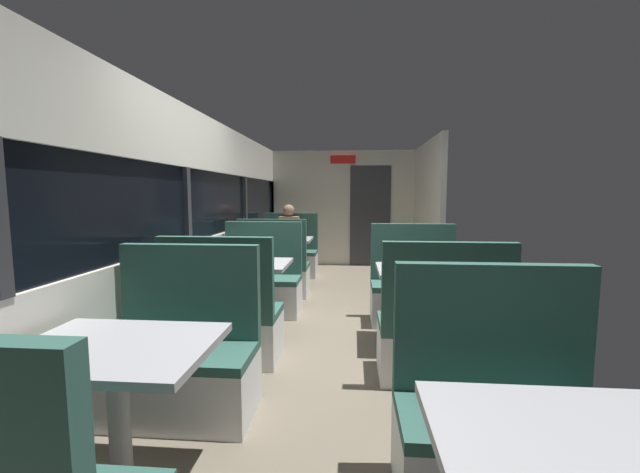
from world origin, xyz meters
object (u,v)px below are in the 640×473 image
(dining_table_mid_window, at_px, (245,272))
(dining_table_rear_aisle, at_px, (426,279))
(bench_near_window_facing_entry, at_px, (183,365))
(bench_far_window_facing_entry, at_px, (290,257))
(bench_far_window_facing_end, at_px, (275,273))
(bench_rear_aisle_facing_entry, at_px, (414,293))
(dining_table_near_window, at_px, (116,365))
(bench_mid_window_facing_end, at_px, (224,324))
(seated_passenger, at_px, (289,246))
(bench_rear_aisle_facing_end, at_px, (441,338))
(coffee_cup_primary, at_px, (417,263))
(dining_table_far_window, at_px, (283,245))
(bench_mid_window_facing_entry, at_px, (261,286))
(bench_front_aisle_facing_entry, at_px, (499,434))

(dining_table_mid_window, bearing_deg, dining_table_rear_aisle, -6.38)
(bench_near_window_facing_entry, xyz_separation_m, bench_far_window_facing_entry, (0.00, 4.44, 0.00))
(bench_far_window_facing_end, relative_size, bench_rear_aisle_facing_entry, 1.00)
(dining_table_near_window, height_order, bench_mid_window_facing_end, bench_mid_window_facing_end)
(dining_table_mid_window, xyz_separation_m, bench_far_window_facing_entry, (0.00, 2.92, -0.31))
(seated_passenger, bearing_deg, dining_table_rear_aisle, -59.59)
(dining_table_mid_window, height_order, bench_rear_aisle_facing_end, bench_rear_aisle_facing_end)
(dining_table_rear_aisle, xyz_separation_m, coffee_cup_primary, (-0.07, 0.07, 0.15))
(dining_table_far_window, bearing_deg, bench_mid_window_facing_entry, -90.00)
(bench_far_window_facing_entry, bearing_deg, coffee_cup_primary, -60.61)
(seated_passenger, xyz_separation_m, coffee_cup_primary, (1.72, -2.98, 0.25))
(bench_far_window_facing_end, bearing_deg, bench_rear_aisle_facing_entry, -29.76)
(bench_far_window_facing_end, height_order, dining_table_rear_aisle, bench_far_window_facing_end)
(dining_table_far_window, relative_size, coffee_cup_primary, 10.00)
(dining_table_far_window, distance_m, bench_rear_aisle_facing_entry, 2.50)
(bench_far_window_facing_entry, height_order, coffee_cup_primary, bench_far_window_facing_entry)
(bench_near_window_facing_entry, relative_size, dining_table_far_window, 1.22)
(dining_table_far_window, distance_m, bench_far_window_facing_entry, 0.77)
(bench_near_window_facing_entry, height_order, dining_table_mid_window, bench_near_window_facing_entry)
(bench_near_window_facing_entry, bearing_deg, bench_mid_window_facing_end, 90.00)
(bench_near_window_facing_entry, xyz_separation_m, dining_table_mid_window, (0.00, 1.52, 0.31))
(dining_table_near_window, height_order, dining_table_mid_window, same)
(bench_mid_window_facing_end, relative_size, bench_far_window_facing_entry, 1.00)
(dining_table_far_window, xyz_separation_m, bench_front_aisle_facing_entry, (1.79, -4.35, -0.31))
(bench_far_window_facing_end, bearing_deg, dining_table_far_window, 90.00)
(dining_table_near_window, height_order, bench_mid_window_facing_entry, bench_mid_window_facing_entry)
(dining_table_rear_aisle, height_order, coffee_cup_primary, coffee_cup_primary)
(dining_table_near_window, xyz_separation_m, bench_mid_window_facing_end, (0.00, 1.52, -0.31))
(dining_table_far_window, height_order, seated_passenger, seated_passenger)
(dining_table_near_window, bearing_deg, bench_near_window_facing_entry, 90.00)
(dining_table_mid_window, bearing_deg, dining_table_near_window, -90.00)
(bench_far_window_facing_entry, distance_m, bench_rear_aisle_facing_entry, 3.01)
(bench_mid_window_facing_entry, bearing_deg, dining_table_mid_window, -90.00)
(bench_front_aisle_facing_entry, height_order, coffee_cup_primary, bench_front_aisle_facing_entry)
(bench_rear_aisle_facing_entry, bearing_deg, bench_mid_window_facing_entry, 173.62)
(bench_near_window_facing_entry, relative_size, seated_passenger, 0.87)
(bench_near_window_facing_entry, distance_m, dining_table_mid_window, 1.55)
(dining_table_far_window, relative_size, seated_passenger, 0.71)
(bench_mid_window_facing_entry, relative_size, bench_rear_aisle_facing_end, 1.00)
(bench_rear_aisle_facing_end, bearing_deg, dining_table_mid_window, 153.32)
(dining_table_far_window, distance_m, coffee_cup_primary, 2.91)
(bench_front_aisle_facing_entry, bearing_deg, bench_mid_window_facing_end, 141.51)
(bench_mid_window_facing_entry, xyz_separation_m, bench_front_aisle_facing_entry, (1.79, -2.82, 0.00))
(bench_rear_aisle_facing_end, height_order, bench_rear_aisle_facing_entry, same)
(dining_table_near_window, relative_size, dining_table_far_window, 1.00)
(bench_front_aisle_facing_entry, distance_m, coffee_cup_primary, 2.05)
(dining_table_near_window, xyz_separation_m, bench_rear_aisle_facing_end, (1.79, 1.32, -0.31))
(dining_table_rear_aisle, bearing_deg, dining_table_near_window, -131.51)
(dining_table_far_window, distance_m, bench_far_window_facing_end, 0.77)
(bench_rear_aisle_facing_end, bearing_deg, bench_mid_window_facing_end, 173.62)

